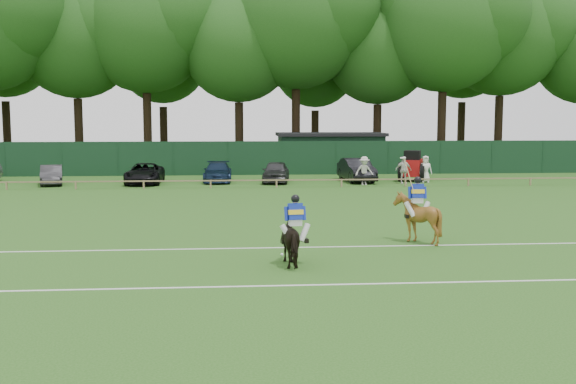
{
  "coord_description": "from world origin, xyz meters",
  "views": [
    {
      "loc": [
        -1.56,
        -22.75,
        4.29
      ],
      "look_at": [
        0.5,
        3.0,
        1.4
      ],
      "focal_mm": 42.0,
      "sensor_mm": 36.0,
      "label": 1
    }
  ],
  "objects": [
    {
      "name": "spectator_mid",
      "position": [
        9.29,
        19.66,
        0.88
      ],
      "size": [
        1.04,
        0.45,
        1.77
      ],
      "primitive_type": "imported",
      "rotation": [
        0.0,
        0.0,
        0.02
      ],
      "color": "silver",
      "rests_on": "ground"
    },
    {
      "name": "sedan_grey",
      "position": [
        -13.15,
        20.89,
        0.62
      ],
      "size": [
        2.17,
        3.96,
        1.24
      ],
      "primitive_type": "imported",
      "rotation": [
        0.0,
        0.0,
        0.24
      ],
      "color": "#302F32",
      "rests_on": "ground"
    },
    {
      "name": "pitch_lines",
      "position": [
        0.0,
        -3.5,
        0.01
      ],
      "size": [
        60.0,
        5.1,
        0.01
      ],
      "color": "silver",
      "rests_on": "ground"
    },
    {
      "name": "pitch_rail",
      "position": [
        0.0,
        18.0,
        0.45
      ],
      "size": [
        62.1,
        0.1,
        0.5
      ],
      "color": "#997F5B",
      "rests_on": "ground"
    },
    {
      "name": "suv_black",
      "position": [
        -7.33,
        21.02,
        0.66
      ],
      "size": [
        2.18,
        4.73,
        1.31
      ],
      "primitive_type": "imported",
      "rotation": [
        0.0,
        0.0,
        0.0
      ],
      "color": "black",
      "rests_on": "ground"
    },
    {
      "name": "horse_chestnut",
      "position": [
        4.66,
        -0.39,
        0.86
      ],
      "size": [
        1.46,
        1.62,
        1.72
      ],
      "primitive_type": "imported",
      "rotation": [
        0.0,
        0.0,
        3.1
      ],
      "color": "brown",
      "rests_on": "ground"
    },
    {
      "name": "sedan_navy",
      "position": [
        -2.67,
        21.89,
        0.65
      ],
      "size": [
        1.84,
        4.47,
        1.29
      ],
      "primitive_type": "imported",
      "rotation": [
        0.0,
        0.0,
        -0.01
      ],
      "color": "#13223B",
      "rests_on": "ground"
    },
    {
      "name": "spectator_left",
      "position": [
        6.64,
        19.19,
        0.9
      ],
      "size": [
        1.22,
        0.77,
        1.8
      ],
      "primitive_type": "imported",
      "rotation": [
        0.0,
        0.0,
        0.09
      ],
      "color": "beige",
      "rests_on": "ground"
    },
    {
      "name": "rider_dark",
      "position": [
        0.19,
        -3.6,
        1.42
      ],
      "size": [
        0.93,
        0.42,
        1.41
      ],
      "rotation": [
        0.0,
        0.0,
        3.27
      ],
      "color": "silver",
      "rests_on": "ground"
    },
    {
      "name": "rider_chestnut",
      "position": [
        4.66,
        -0.4,
        1.63
      ],
      "size": [
        0.94,
        0.59,
        2.05
      ],
      "rotation": [
        0.0,
        0.0,
        3.1
      ],
      "color": "silver",
      "rests_on": "ground"
    },
    {
      "name": "perimeter_fence",
      "position": [
        0.0,
        27.0,
        1.25
      ],
      "size": [
        92.08,
        0.08,
        2.5
      ],
      "color": "#14351E",
      "rests_on": "ground"
    },
    {
      "name": "tree_row",
      "position": [
        2.0,
        35.0,
        0.0
      ],
      "size": [
        96.0,
        12.0,
        21.0
      ],
      "primitive_type": null,
      "color": "#26561C",
      "rests_on": "ground"
    },
    {
      "name": "polo_ball",
      "position": [
        -0.11,
        -2.29,
        0.04
      ],
      "size": [
        0.09,
        0.09,
        0.09
      ],
      "primitive_type": "sphere",
      "color": "silver",
      "rests_on": "ground"
    },
    {
      "name": "estate_black",
      "position": [
        6.56,
        21.43,
        0.77
      ],
      "size": [
        2.02,
        4.79,
        1.54
      ],
      "primitive_type": "imported",
      "rotation": [
        0.0,
        0.0,
        0.09
      ],
      "color": "black",
      "rests_on": "ground"
    },
    {
      "name": "ground",
      "position": [
        0.0,
        0.0,
        0.0
      ],
      "size": [
        160.0,
        160.0,
        0.0
      ],
      "primitive_type": "plane",
      "color": "#1E4C14",
      "rests_on": "ground"
    },
    {
      "name": "spectator_right",
      "position": [
        10.96,
        20.47,
        0.88
      ],
      "size": [
        0.88,
        0.59,
        1.75
      ],
      "primitive_type": "imported",
      "rotation": [
        0.0,
        0.0,
        -0.04
      ],
      "color": "white",
      "rests_on": "ground"
    },
    {
      "name": "tractor",
      "position": [
        10.34,
        21.38,
        0.97
      ],
      "size": [
        2.38,
        2.86,
        2.05
      ],
      "rotation": [
        0.0,
        0.0,
        -0.36
      ],
      "color": "#B01012",
      "rests_on": "ground"
    },
    {
      "name": "hatch_grey",
      "position": [
        1.16,
        21.17,
        0.7
      ],
      "size": [
        2.14,
        4.28,
        1.4
      ],
      "primitive_type": "imported",
      "rotation": [
        0.0,
        0.0,
        -0.12
      ],
      "color": "#313134",
      "rests_on": "ground"
    },
    {
      "name": "horse_dark",
      "position": [
        0.18,
        -3.59,
        0.73
      ],
      "size": [
        1.0,
        1.82,
        1.47
      ],
      "primitive_type": "imported",
      "rotation": [
        0.0,
        0.0,
        3.27
      ],
      "color": "black",
      "rests_on": "ground"
    },
    {
      "name": "utility_shed",
      "position": [
        6.0,
        30.0,
        1.54
      ],
      "size": [
        8.4,
        4.4,
        3.04
      ],
      "color": "#14331E",
      "rests_on": "ground"
    }
  ]
}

